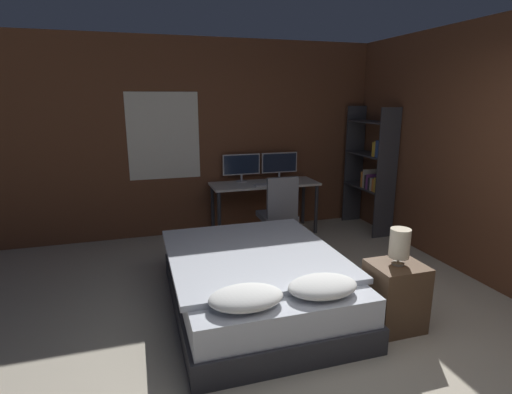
{
  "coord_description": "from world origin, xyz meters",
  "views": [
    {
      "loc": [
        -1.39,
        -1.87,
        1.92
      ],
      "look_at": [
        -0.03,
        2.58,
        0.75
      ],
      "focal_mm": 28.0,
      "sensor_mm": 36.0,
      "label": 1
    }
  ],
  "objects": [
    {
      "name": "desk",
      "position": [
        0.33,
        3.37,
        0.65
      ],
      "size": [
        1.52,
        0.56,
        0.74
      ],
      "color": "beige",
      "rests_on": "ground_plane"
    },
    {
      "name": "keyboard",
      "position": [
        0.33,
        3.2,
        0.75
      ],
      "size": [
        0.39,
        0.13,
        0.02
      ],
      "color": "#B7B7BC",
      "rests_on": "desk"
    },
    {
      "name": "wall_back",
      "position": [
        -0.01,
        3.72,
        1.35
      ],
      "size": [
        12.0,
        0.08,
        2.7
      ],
      "color": "brown",
      "rests_on": "ground_plane"
    },
    {
      "name": "bed",
      "position": [
        -0.4,
        1.37,
        0.26
      ],
      "size": [
        1.54,
        2.02,
        0.59
      ],
      "color": "#2D2D33",
      "rests_on": "ground_plane"
    },
    {
      "name": "monitor_right",
      "position": [
        0.62,
        3.55,
        0.97
      ],
      "size": [
        0.54,
        0.16,
        0.4
      ],
      "color": "#B7B7BC",
      "rests_on": "desk"
    },
    {
      "name": "office_chair",
      "position": [
        0.29,
        2.66,
        0.39
      ],
      "size": [
        0.52,
        0.52,
        0.98
      ],
      "color": "black",
      "rests_on": "ground_plane"
    },
    {
      "name": "wall_side_right",
      "position": [
        2.07,
        1.5,
        1.35
      ],
      "size": [
        0.06,
        12.0,
        2.7
      ],
      "color": "brown",
      "rests_on": "ground_plane"
    },
    {
      "name": "nightstand",
      "position": [
        0.62,
        0.71,
        0.29
      ],
      "size": [
        0.43,
        0.38,
        0.58
      ],
      "color": "brown",
      "rests_on": "ground_plane"
    },
    {
      "name": "bedside_lamp",
      "position": [
        0.62,
        0.71,
        0.76
      ],
      "size": [
        0.17,
        0.17,
        0.31
      ],
      "color": "gray",
      "rests_on": "nightstand"
    },
    {
      "name": "bookshelf",
      "position": [
        1.86,
        3.05,
        0.95
      ],
      "size": [
        0.31,
        0.88,
        1.79
      ],
      "color": "#333338",
      "rests_on": "ground_plane"
    },
    {
      "name": "computer_mouse",
      "position": [
        0.62,
        3.2,
        0.76
      ],
      "size": [
        0.07,
        0.05,
        0.04
      ],
      "color": "#B7B7BC",
      "rests_on": "desk"
    },
    {
      "name": "monitor_left",
      "position": [
        0.05,
        3.55,
        0.97
      ],
      "size": [
        0.54,
        0.16,
        0.4
      ],
      "color": "#B7B7BC",
      "rests_on": "desk"
    }
  ]
}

